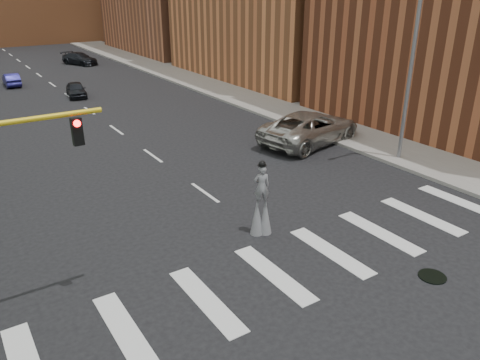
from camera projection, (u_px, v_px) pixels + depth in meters
ground_plane at (323, 276)px, 15.46m from camera, size 160.00×160.00×0.00m
sidewalk_right at (235, 93)px, 41.01m from camera, size 5.00×90.00×0.18m
manhole at (432, 276)px, 15.41m from camera, size 0.90×0.90×0.04m
streetlight at (409, 70)px, 23.67m from camera, size 2.05×0.20×9.00m
stilt_performer at (261, 206)px, 17.69m from camera, size 0.82×0.64×2.99m
suv_crossing at (310, 127)px, 28.03m from camera, size 7.43×4.53×1.93m
car_near at (76, 90)px, 39.71m from camera, size 1.95×3.77×1.22m
car_mid at (12, 80)px, 43.90m from camera, size 1.34×3.64×1.19m
car_far at (80, 59)px, 55.45m from camera, size 3.76×5.17×1.39m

